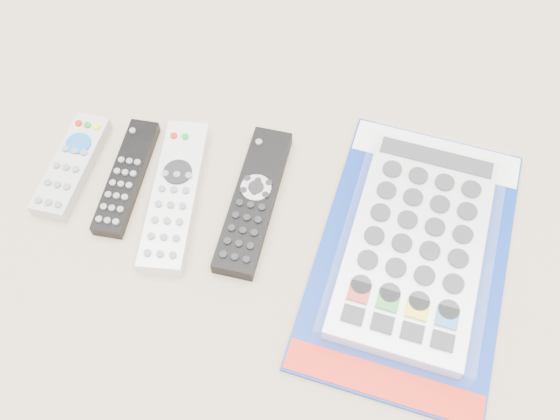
# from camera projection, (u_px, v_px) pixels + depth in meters

# --- Properties ---
(remote_small_grey) EXTENTS (0.07, 0.16, 0.02)m
(remote_small_grey) POSITION_uv_depth(u_px,v_px,m) (72.00, 166.00, 0.81)
(remote_small_grey) COLOR #A9A9AB
(remote_small_grey) RESTS_ON ground
(remote_slim_black) EXTENTS (0.05, 0.17, 0.02)m
(remote_slim_black) POSITION_uv_depth(u_px,v_px,m) (126.00, 177.00, 0.80)
(remote_slim_black) COLOR black
(remote_slim_black) RESTS_ON ground
(remote_silver_dvd) EXTENTS (0.06, 0.22, 0.02)m
(remote_silver_dvd) POSITION_uv_depth(u_px,v_px,m) (175.00, 195.00, 0.78)
(remote_silver_dvd) COLOR silver
(remote_silver_dvd) RESTS_ON ground
(remote_large_black) EXTENTS (0.08, 0.22, 0.02)m
(remote_large_black) POSITION_uv_depth(u_px,v_px,m) (254.00, 200.00, 0.78)
(remote_large_black) COLOR black
(remote_large_black) RESTS_ON ground
(jumbo_remote_packaged) EXTENTS (0.29, 0.40, 0.05)m
(jumbo_remote_packaged) POSITION_uv_depth(u_px,v_px,m) (416.00, 244.00, 0.74)
(jumbo_remote_packaged) COLOR navy
(jumbo_remote_packaged) RESTS_ON ground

